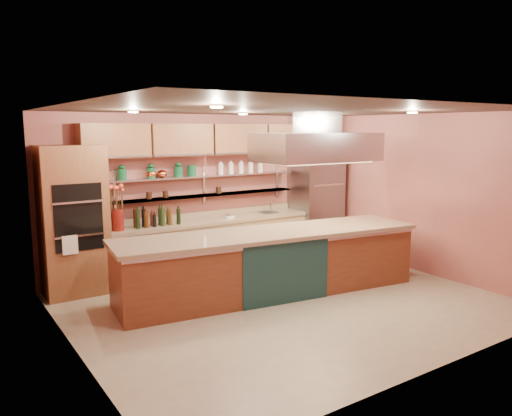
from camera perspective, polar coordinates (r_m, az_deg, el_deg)
floor at (r=7.48m, az=3.60°, el=-10.89°), size 6.00×5.00×0.02m
ceiling at (r=7.04m, az=3.83°, el=11.15°), size 6.00×5.00×0.02m
wall_back at (r=9.22m, az=-5.77°, el=1.89°), size 6.00×0.04×2.80m
wall_front at (r=5.40m, az=20.07°, el=-3.67°), size 6.00×0.04×2.80m
wall_left at (r=5.84m, az=-20.40°, el=-2.75°), size 0.04×5.00×2.80m
wall_right at (r=9.25m, az=18.65°, el=1.48°), size 0.04×5.00×2.80m
oven_stack at (r=8.10m, az=-20.14°, el=-1.39°), size 0.95×0.64×2.30m
refrigerator at (r=10.29m, az=6.85°, el=0.64°), size 0.95×0.72×2.10m
back_counter at (r=9.10m, az=-5.07°, el=-4.18°), size 3.84×0.64×0.93m
wall_shelf_lower at (r=9.09m, az=-5.66°, el=1.47°), size 3.60×0.26×0.03m
wall_shelf_upper at (r=9.05m, az=-5.69°, el=3.67°), size 3.60×0.26×0.03m
upper_cabinets at (r=8.99m, az=-5.32°, el=7.79°), size 4.60×0.36×0.55m
range_hood at (r=8.05m, az=6.97°, el=6.91°), size 2.00×1.00×0.45m
ceiling_downlights at (r=7.20m, az=2.84°, el=10.87°), size 4.00×2.80×0.02m
island at (r=7.76m, az=1.64°, el=-6.26°), size 4.80×1.65×0.98m
flower_vase at (r=8.26m, az=-15.54°, el=-1.31°), size 0.26×0.26×0.35m
oil_bottle_cluster at (r=8.49m, az=-11.20°, el=-1.13°), size 0.87×0.41×0.27m
kitchen_scale at (r=9.12m, az=-3.10°, el=-0.86°), size 0.17×0.14×0.09m
bar_faucet at (r=9.73m, az=1.68°, el=0.16°), size 0.04×0.04×0.22m
copper_kettle at (r=8.68m, az=-10.71°, el=3.87°), size 0.21×0.21×0.13m
green_canister at (r=8.91m, az=-7.34°, el=4.25°), size 0.20×0.20×0.19m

